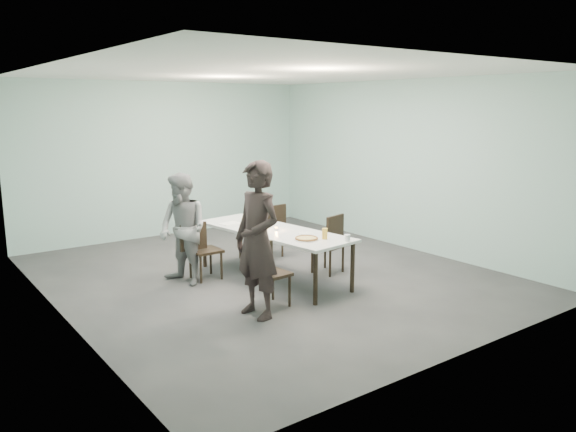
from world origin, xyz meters
TOP-DOWN VIEW (x-y plane):
  - ground at (0.00, 0.00)m, footprint 7.00×7.00m
  - room_shell at (0.00, 0.00)m, footprint 6.02×7.02m
  - table at (-0.04, -0.19)m, footprint 1.23×2.69m
  - chair_near_left at (-0.81, -1.14)m, footprint 0.62×0.45m
  - chair_far_left at (-0.93, 0.40)m, footprint 0.61×0.43m
  - chair_near_right at (0.90, -0.41)m, footprint 0.65×0.51m
  - chair_far_right at (0.70, 0.90)m, footprint 0.63×0.47m
  - diner_near at (-1.05, -1.32)m, footprint 0.54×0.75m
  - diner_far at (-1.21, 0.38)m, footprint 0.79×0.91m
  - pizza at (-0.04, -1.00)m, footprint 0.34×0.34m
  - side_plate at (0.17, -0.68)m, footprint 0.18×0.18m
  - beer_glass at (0.19, -1.10)m, footprint 0.08×0.08m
  - water_tumbler at (0.36, -1.38)m, footprint 0.08×0.08m
  - tealight at (-0.03, -0.27)m, footprint 0.06×0.06m
  - amber_tumbler at (-0.14, 0.45)m, footprint 0.07×0.07m
  - menu at (-0.33, 0.56)m, footprint 0.33×0.26m

SIDE VIEW (x-z plane):
  - ground at x=0.00m, z-range 0.00..0.00m
  - chair_near_left at x=-0.81m, z-range 0.07..0.94m
  - chair_far_left at x=-0.93m, z-range 0.07..0.94m
  - chair_near_right at x=0.90m, z-range 0.07..0.94m
  - chair_far_right at x=0.70m, z-range 0.07..0.94m
  - table at x=-0.04m, z-range 0.32..1.07m
  - menu at x=-0.33m, z-range 0.75..0.76m
  - side_plate at x=0.17m, z-range 0.75..0.76m
  - pizza at x=-0.04m, z-range 0.75..0.79m
  - tealight at x=-0.03m, z-range 0.75..0.79m
  - amber_tumbler at x=-0.14m, z-range 0.75..0.83m
  - water_tumbler at x=0.36m, z-range 0.75..0.84m
  - diner_far at x=-1.21m, z-range 0.00..1.61m
  - beer_glass at x=0.19m, z-range 0.75..0.90m
  - diner_near at x=-1.05m, z-range 0.00..1.91m
  - room_shell at x=0.00m, z-range 0.52..3.53m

